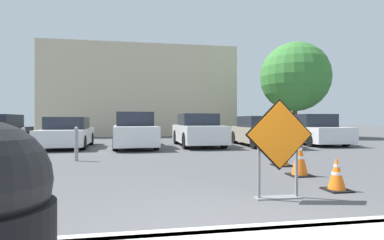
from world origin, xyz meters
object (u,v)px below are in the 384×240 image
at_px(parked_car_sixth, 313,131).
at_px(bollard_second, 24,144).
at_px(parked_car_third, 134,131).
at_px(parked_car_fifth, 260,132).
at_px(parked_car_second, 67,133).
at_px(traffic_cone_second, 300,158).
at_px(road_closed_sign, 279,143).
at_px(bollard_nearest, 76,143).
at_px(parked_car_fourth, 198,131).
at_px(traffic_cone_third, 282,151).
at_px(traffic_cone_nearest, 337,174).

distance_m(parked_car_sixth, bollard_second, 12.76).
height_order(parked_car_third, parked_car_fifth, parked_car_third).
distance_m(parked_car_second, parked_car_sixth, 11.83).
bearing_deg(traffic_cone_second, road_closed_sign, -127.52).
height_order(parked_car_third, bollard_nearest, parked_car_third).
relative_size(parked_car_second, parked_car_fifth, 0.91).
relative_size(parked_car_third, parked_car_fourth, 1.05).
bearing_deg(bollard_nearest, parked_car_second, 105.94).
bearing_deg(traffic_cone_third, traffic_cone_nearest, -97.38).
bearing_deg(traffic_cone_second, parked_car_sixth, 56.50).
relative_size(parked_car_second, parked_car_third, 0.92).
bearing_deg(parked_car_third, road_closed_sign, 100.82).
bearing_deg(parked_car_fifth, parked_car_third, -1.16).
bearing_deg(bollard_nearest, traffic_cone_second, -31.65).
relative_size(traffic_cone_second, bollard_nearest, 0.78).
relative_size(traffic_cone_nearest, bollard_nearest, 0.58).
relative_size(traffic_cone_nearest, traffic_cone_second, 0.74).
distance_m(traffic_cone_nearest, parked_car_sixth, 10.49).
relative_size(traffic_cone_second, parked_car_third, 0.18).
relative_size(traffic_cone_nearest, traffic_cone_third, 0.73).
distance_m(parked_car_fifth, bollard_second, 9.89).
height_order(road_closed_sign, parked_car_third, parked_car_third).
height_order(traffic_cone_nearest, bollard_nearest, bollard_nearest).
relative_size(traffic_cone_third, parked_car_fifth, 0.18).
bearing_deg(parked_car_sixth, parked_car_fifth, 8.19).
distance_m(parked_car_third, parked_car_fourth, 2.96).
bearing_deg(parked_car_third, traffic_cone_nearest, 108.50).
bearing_deg(traffic_cone_second, parked_car_third, 116.59).
distance_m(traffic_cone_third, parked_car_fourth, 6.45).
bearing_deg(parked_car_fourth, parked_car_fifth, 170.95).
xyz_separation_m(traffic_cone_third, parked_car_second, (-7.00, 6.57, 0.23)).
relative_size(bollard_nearest, bollard_second, 1.01).
bearing_deg(bollard_nearest, parked_car_fifth, 28.08).
distance_m(parked_car_second, parked_car_fourth, 5.92).
bearing_deg(bollard_second, road_closed_sign, -42.49).
xyz_separation_m(parked_car_third, bollard_second, (-3.12, -4.21, -0.18)).
relative_size(traffic_cone_nearest, parked_car_fifth, 0.13).
height_order(traffic_cone_third, parked_car_third, parked_car_third).
height_order(traffic_cone_nearest, traffic_cone_third, traffic_cone_third).
distance_m(parked_car_second, bollard_second, 4.62).
distance_m(parked_car_third, parked_car_sixth, 8.88).
distance_m(road_closed_sign, traffic_cone_third, 3.56).
distance_m(traffic_cone_nearest, traffic_cone_third, 2.82).
bearing_deg(parked_car_fifth, parked_car_sixth, -173.02).
xyz_separation_m(parked_car_second, parked_car_sixth, (11.83, -0.25, 0.06)).
relative_size(traffic_cone_third, bollard_nearest, 0.79).
height_order(traffic_cone_second, parked_car_sixth, parked_car_sixth).
height_order(road_closed_sign, parked_car_sixth, road_closed_sign).
xyz_separation_m(road_closed_sign, traffic_cone_nearest, (1.25, 0.34, -0.59)).
height_order(traffic_cone_third, parked_car_fifth, parked_car_fifth).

